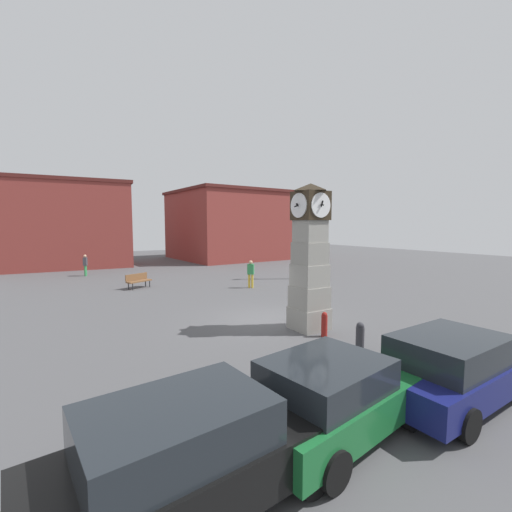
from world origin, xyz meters
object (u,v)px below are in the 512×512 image
car_by_building (454,367)px  pedestrian_crossing_lot (85,264)px  bench (138,280)px  car_navy_sedan (194,453)px  clock_tower (310,260)px  bollard_far_row (409,346)px  car_near_tower (333,395)px  pedestrian_near_bench (251,272)px  bollard_near_tower (324,324)px  street_lamp_far_side (294,236)px  street_lamp_near_road (320,230)px  bollard_mid_row (360,336)px

car_by_building → pedestrian_crossing_lot: (-4.99, 25.35, 0.17)m
bench → pedestrian_crossing_lot: 7.82m
car_navy_sedan → car_by_building: size_ratio=1.03×
clock_tower → bollard_far_row: size_ratio=5.15×
car_by_building → pedestrian_crossing_lot: bearing=101.1°
car_near_tower → car_by_building: size_ratio=0.93×
car_near_tower → bench: size_ratio=2.45×
car_navy_sedan → bench: car_navy_sedan is taller
pedestrian_near_bench → bollard_near_tower: bearing=-105.6°
clock_tower → pedestrian_near_bench: clock_tower is taller
bollard_far_row → car_navy_sedan: (-6.98, -1.46, 0.27)m
pedestrian_crossing_lot → street_lamp_far_side: (12.79, -9.66, 2.17)m
car_navy_sedan → pedestrian_crossing_lot: (0.99, 25.04, 0.15)m
car_navy_sedan → car_near_tower: size_ratio=1.11×
bollard_far_row → bench: bearing=103.0°
car_navy_sedan → bollard_far_row: bearing=11.8°
clock_tower → street_lamp_near_road: 12.65m
car_near_tower → pedestrian_crossing_lot: bearing=94.3°
pedestrian_crossing_lot → car_near_tower: bearing=-85.7°
clock_tower → street_lamp_near_road: size_ratio=0.89×
pedestrian_near_bench → street_lamp_far_side: (4.50, 1.40, 2.13)m
car_navy_sedan → street_lamp_far_side: 20.78m
pedestrian_near_bench → car_near_tower: bearing=-115.1°
bollard_mid_row → bollard_far_row: bearing=-80.4°
bollard_far_row → car_navy_sedan: car_navy_sedan is taller
car_by_building → car_navy_sedan: bearing=177.0°
bollard_mid_row → car_navy_sedan: (-6.72, -2.98, 0.36)m
bollard_far_row → car_by_building: bearing=-119.4°
bollard_near_tower → bollard_mid_row: bearing=-86.7°
clock_tower → bollard_far_row: clock_tower is taller
bollard_near_tower → car_navy_sedan: bearing=-145.8°
pedestrian_crossing_lot → bollard_mid_row: bearing=-75.4°
bollard_near_tower → pedestrian_near_bench: bearing=74.4°
bollard_far_row → pedestrian_crossing_lot: (-5.98, 23.57, 0.41)m
street_lamp_near_road → car_navy_sedan: bearing=-136.9°
street_lamp_near_road → bollard_near_tower: bearing=-131.6°
bollard_far_row → car_near_tower: (-4.14, -1.23, 0.22)m
clock_tower → bollard_near_tower: size_ratio=6.20×
bench → street_lamp_near_road: bearing=-13.8°
car_navy_sedan → street_lamp_far_side: bearing=48.1°
bollard_mid_row → bench: bearing=103.4°
car_by_building → pedestrian_near_bench: bearing=77.0°
pedestrian_crossing_lot → bollard_far_row: bearing=-75.8°
bollard_near_tower → pedestrian_crossing_lot: pedestrian_crossing_lot is taller
pedestrian_crossing_lot → pedestrian_near_bench: bearing=-53.2°
bollard_far_row → car_near_tower: car_near_tower is taller
car_near_tower → pedestrian_crossing_lot: 24.87m
clock_tower → bollard_far_row: (0.21, -4.03, -2.07)m
pedestrian_near_bench → pedestrian_crossing_lot: bearing=126.8°
car_by_building → pedestrian_near_bench: (3.30, 14.28, 0.21)m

